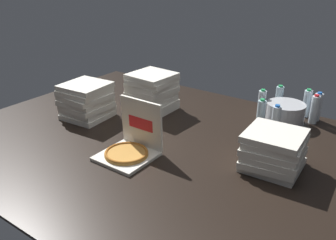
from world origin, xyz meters
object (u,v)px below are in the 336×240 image
object	(u,v)px
pizza_stack_left_mid	(273,151)
water_bottle_5	(314,110)
water_bottle_0	(317,107)
water_bottle_2	(261,114)
pizza_stack_right_mid	(152,92)
open_pizza_box	(131,146)
water_bottle_3	(307,103)
pizza_stack_left_far	(86,101)
water_bottle_1	(279,99)
water_bottle_4	(262,104)
ice_bucket	(285,113)
water_bottle_6	(276,121)

from	to	relation	value
pizza_stack_left_mid	water_bottle_5	world-z (taller)	pizza_stack_left_mid
water_bottle_5	water_bottle_0	bearing A→B (deg)	87.04
water_bottle_2	water_bottle_5	world-z (taller)	same
pizza_stack_right_mid	pizza_stack_left_mid	xyz separation A→B (m)	(1.27, -0.35, -0.04)
open_pizza_box	water_bottle_3	world-z (taller)	open_pizza_box
water_bottle_2	water_bottle_3	xyz separation A→B (m)	(0.23, 0.46, 0.00)
pizza_stack_left_far	water_bottle_2	distance (m)	1.47
pizza_stack_left_mid	water_bottle_3	xyz separation A→B (m)	(-0.08, 1.01, -0.01)
pizza_stack_left_far	water_bottle_5	bearing A→B (deg)	31.86
water_bottle_1	water_bottle_3	world-z (taller)	same
open_pizza_box	pizza_stack_right_mid	size ratio (longest dim) A/B	0.96
pizza_stack_right_mid	water_bottle_0	bearing A→B (deg)	25.96
pizza_stack_left_mid	water_bottle_1	bearing A→B (deg)	107.97
water_bottle_4	water_bottle_1	bearing A→B (deg)	67.08
pizza_stack_left_mid	ice_bucket	xyz separation A→B (m)	(-0.18, 0.77, -0.04)
water_bottle_3	water_bottle_6	world-z (taller)	same
pizza_stack_right_mid	water_bottle_6	distance (m)	1.11
pizza_stack_left_mid	ice_bucket	bearing A→B (deg)	103.41
pizza_stack_left_far	pizza_stack_left_mid	bearing A→B (deg)	4.12
water_bottle_0	water_bottle_3	world-z (taller)	same
pizza_stack_left_far	water_bottle_4	size ratio (longest dim) A/B	1.56
pizza_stack_right_mid	ice_bucket	size ratio (longest dim) A/B	1.26
water_bottle_3	water_bottle_6	bearing A→B (deg)	-99.49
ice_bucket	open_pizza_box	bearing A→B (deg)	-120.10
open_pizza_box	pizza_stack_left_far	bearing A→B (deg)	158.88
open_pizza_box	water_bottle_2	world-z (taller)	open_pizza_box
water_bottle_4	water_bottle_2	bearing A→B (deg)	-68.86
ice_bucket	water_bottle_3	xyz separation A→B (m)	(0.10, 0.24, 0.04)
water_bottle_1	water_bottle_2	xyz separation A→B (m)	(0.00, -0.42, 0.00)
pizza_stack_left_mid	water_bottle_2	size ratio (longest dim) A/B	1.63
water_bottle_2	water_bottle_4	distance (m)	0.24
pizza_stack_left_mid	ice_bucket	world-z (taller)	pizza_stack_left_mid
pizza_stack_left_mid	water_bottle_6	size ratio (longest dim) A/B	1.63
pizza_stack_right_mid	water_bottle_6	bearing A→B (deg)	7.27
water_bottle_4	water_bottle_5	bearing A→B (deg)	17.62
pizza_stack_left_mid	water_bottle_2	xyz separation A→B (m)	(-0.31, 0.54, -0.01)
pizza_stack_left_far	water_bottle_3	bearing A→B (deg)	36.09
open_pizza_box	pizza_stack_right_mid	xyz separation A→B (m)	(-0.40, 0.76, 0.10)
water_bottle_0	ice_bucket	bearing A→B (deg)	-133.93
water_bottle_2	water_bottle_5	bearing A→B (deg)	47.83
water_bottle_5	ice_bucket	bearing A→B (deg)	-146.16
open_pizza_box	ice_bucket	world-z (taller)	open_pizza_box
water_bottle_2	water_bottle_1	bearing A→B (deg)	90.62
pizza_stack_left_mid	water_bottle_2	bearing A→B (deg)	119.52
open_pizza_box	pizza_stack_left_mid	distance (m)	0.96
pizza_stack_left_far	ice_bucket	bearing A→B (deg)	31.59
pizza_stack_left_mid	water_bottle_1	distance (m)	1.01
water_bottle_0	water_bottle_6	bearing A→B (deg)	-110.71
water_bottle_5	water_bottle_6	size ratio (longest dim) A/B	1.00
pizza_stack_left_far	water_bottle_6	size ratio (longest dim) A/B	1.56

